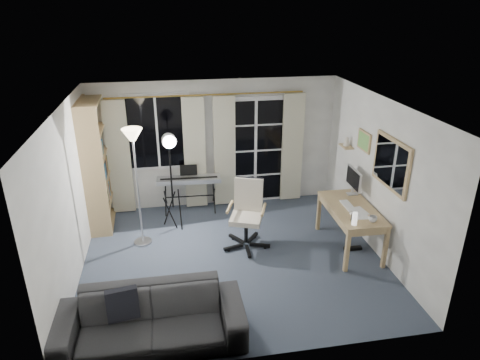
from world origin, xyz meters
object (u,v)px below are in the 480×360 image
at_px(keyboard_piano, 189,180).
at_px(sofa, 150,312).
at_px(monitor, 354,179).
at_px(studio_light, 170,152).
at_px(mug, 373,218).
at_px(desk, 351,212).
at_px(bookshelf, 94,169).
at_px(office_chair, 248,207).
at_px(torchiere_lamp, 134,153).

relative_size(keyboard_piano, sofa, 0.55).
xyz_separation_m(monitor, sofa, (-3.28, -2.01, -0.56)).
distance_m(studio_light, mug, 3.31).
bearing_deg(studio_light, desk, -27.26).
bearing_deg(bookshelf, desk, -22.18).
bearing_deg(desk, keyboard_piano, 145.90).
distance_m(studio_light, desk, 3.04).
bearing_deg(sofa, office_chair, 52.85).
relative_size(torchiere_lamp, sofa, 0.91).
distance_m(bookshelf, desk, 4.30).
height_order(bookshelf, torchiere_lamp, bookshelf).
distance_m(keyboard_piano, sofa, 3.32).
bearing_deg(office_chair, sofa, -107.45).
height_order(torchiere_lamp, keyboard_piano, torchiere_lamp).
distance_m(monitor, mug, 0.98).
bearing_deg(desk, studio_light, 159.33).
bearing_deg(torchiere_lamp, mug, -19.68).
xyz_separation_m(desk, monitor, (0.20, 0.45, 0.36)).
xyz_separation_m(torchiere_lamp, sofa, (0.18, -2.26, -1.14)).
relative_size(studio_light, monitor, 3.43).
height_order(keyboard_piano, monitor, monitor).
bearing_deg(bookshelf, torchiere_lamp, -48.46).
distance_m(torchiere_lamp, studio_light, 0.67).
distance_m(torchiere_lamp, desk, 3.47).
height_order(bookshelf, keyboard_piano, bookshelf).
height_order(torchiere_lamp, studio_light, torchiere_lamp).
bearing_deg(torchiere_lamp, sofa, -85.41).
xyz_separation_m(bookshelf, studio_light, (1.27, -0.41, 0.36)).
bearing_deg(mug, bookshelf, 154.12).
xyz_separation_m(torchiere_lamp, keyboard_piano, (0.85, 0.99, -0.92)).
bearing_deg(studio_light, sofa, -103.28).
height_order(keyboard_piano, mug, keyboard_piano).
xyz_separation_m(torchiere_lamp, desk, (3.26, -0.70, -0.94)).
distance_m(keyboard_piano, mug, 3.34).
bearing_deg(mug, office_chair, 151.38).
bearing_deg(monitor, sofa, -147.69).
bearing_deg(desk, torchiere_lamp, 168.70).
distance_m(keyboard_piano, studio_light, 1.04).
distance_m(bookshelf, sofa, 3.25).
bearing_deg(desk, mug, -77.83).
xyz_separation_m(torchiere_lamp, monitor, (3.46, -0.25, -0.58)).
bearing_deg(desk, monitor, 67.25).
bearing_deg(mug, sofa, -161.65).
relative_size(studio_light, mug, 15.05).
bearing_deg(desk, bookshelf, 160.43).
xyz_separation_m(desk, mug, (0.10, -0.50, 0.15)).
xyz_separation_m(keyboard_piano, monitor, (2.61, -1.24, 0.35)).
bearing_deg(mug, keyboard_piano, 138.98).
xyz_separation_m(torchiere_lamp, office_chair, (1.69, -0.29, -0.92)).
bearing_deg(desk, office_chair, 166.15).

